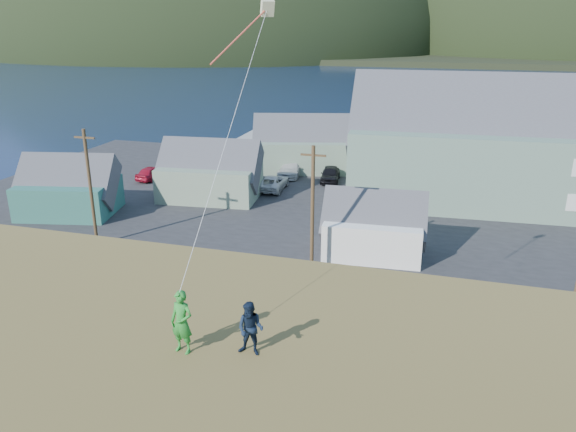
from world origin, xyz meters
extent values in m
plane|color=#0A1638|center=(0.00, 0.00, 0.00)|extent=(900.00, 900.00, 0.00)
cube|color=#4C3D19|center=(0.00, -2.00, 0.05)|extent=(110.00, 8.00, 0.10)
cube|color=#28282B|center=(0.00, 17.00, 0.06)|extent=(72.00, 36.00, 0.12)
cube|color=gray|center=(-6.00, 40.00, 0.45)|extent=(26.00, 14.00, 0.90)
cube|color=black|center=(0.00, 330.00, 1.00)|extent=(900.00, 320.00, 2.00)
ellipsoid|color=black|center=(-220.00, 280.00, 2.00)|extent=(240.00, 216.00, 108.00)
ellipsoid|color=black|center=(-120.00, 260.00, 2.00)|extent=(260.00, 234.00, 143.00)
ellipsoid|color=black|center=(-20.00, 300.00, 2.00)|extent=(200.00, 180.00, 100.00)
cube|color=#2A6256|center=(-22.41, 6.95, 1.52)|extent=(8.49, 7.07, 2.80)
cube|color=#47474C|center=(-22.41, 6.95, 3.66)|extent=(8.94, 7.02, 5.43)
cube|color=slate|center=(-12.77, 14.39, 1.66)|extent=(9.22, 6.65, 3.08)
cube|color=#47474C|center=(-12.77, 14.39, 3.97)|extent=(9.70, 6.52, 5.60)
cube|color=white|center=(3.48, 5.44, 1.44)|extent=(6.89, 5.13, 2.64)
cube|color=#47474C|center=(3.48, 5.44, 3.42)|extent=(7.38, 5.14, 4.69)
cube|color=gray|center=(-7.20, 26.99, 1.79)|extent=(11.72, 8.72, 3.35)
cube|color=#47474C|center=(-7.20, 26.99, 4.41)|extent=(12.18, 8.77, 6.20)
cylinder|color=#47331E|center=(-16.17, 1.50, 4.38)|extent=(0.24, 0.24, 8.52)
cylinder|color=#47331E|center=(0.04, 1.50, 4.29)|extent=(0.24, 0.24, 8.34)
imported|color=navy|center=(1.65, 19.28, 0.79)|extent=(1.99, 4.09, 1.35)
imported|color=#B1152D|center=(-21.18, 18.50, 0.82)|extent=(1.95, 4.20, 1.39)
imported|color=silver|center=(-7.78, 24.03, 0.89)|extent=(2.48, 5.45, 1.55)
imported|color=black|center=(-3.36, 22.87, 0.88)|extent=(2.36, 4.67, 1.52)
imported|color=#B5B5BA|center=(-14.41, 18.00, 0.78)|extent=(1.45, 4.04, 1.32)
imported|color=#345B83|center=(2.49, 22.84, 0.91)|extent=(2.10, 4.93, 1.58)
imported|color=slate|center=(-19.51, 23.96, 0.85)|extent=(1.89, 4.55, 1.46)
imported|color=silver|center=(-8.07, 18.46, 0.82)|extent=(2.55, 5.12, 1.39)
imported|color=#24862B|center=(1.56, -19.34, 8.10)|extent=(0.71, 0.51, 1.79)
imported|color=#121E31|center=(3.36, -18.94, 7.96)|extent=(0.75, 0.59, 1.53)
cube|color=beige|center=(1.28, -10.89, 16.10)|extent=(0.61, 0.60, 0.60)
cylinder|color=#EC573E|center=(0.68, -12.14, 15.20)|extent=(0.06, 0.06, 3.31)
cylinder|color=white|center=(1.42, -15.12, 12.54)|extent=(0.02, 0.02, 11.04)
camera|label=1|loc=(7.97, -31.18, 15.72)|focal=35.00mm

